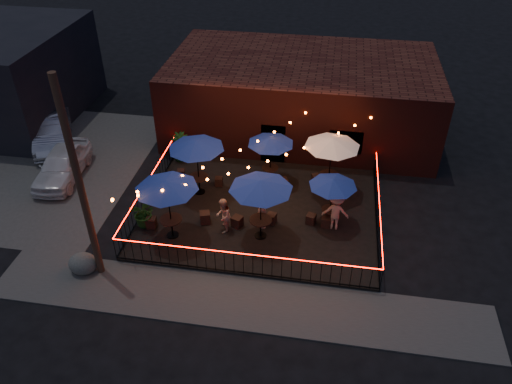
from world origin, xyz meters
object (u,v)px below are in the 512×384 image
utility_pole (80,186)px  cafe_table_4 (333,183)px  cafe_table_1 (196,145)px  cooler (163,188)px  cafe_table_5 (332,143)px  boulder (83,264)px  cafe_table_0 (166,185)px  cafe_table_2 (261,185)px  cafe_table_3 (271,141)px

utility_pole → cafe_table_4: size_ratio=3.46×
utility_pole → cafe_table_4: utility_pole is taller
cafe_table_1 → cooler: 2.62m
cafe_table_5 → boulder: (-8.89, -6.68, -2.26)m
cafe_table_1 → boulder: (-3.09, -5.54, -2.27)m
cafe_table_4 → boulder: size_ratio=2.34×
cafe_table_5 → boulder: cafe_table_5 is taller
cooler → cafe_table_1: bearing=3.4°
cafe_table_0 → boulder: (-2.76, -2.40, -2.27)m
cafe_table_4 → cafe_table_5: size_ratio=0.77×
utility_pole → cafe_table_4: (8.42, 4.24, -1.85)m
cafe_table_4 → cafe_table_2: bearing=-153.3°
cafe_table_1 → cafe_table_2: (3.24, -2.60, 0.03)m
cafe_table_2 → cafe_table_3: 4.08m
cafe_table_1 → cafe_table_5: 5.91m
cafe_table_4 → cooler: cafe_table_4 is taller
cafe_table_3 → cafe_table_5: size_ratio=0.90×
cafe_table_2 → cafe_table_4: cafe_table_2 is taller
cafe_table_0 → cafe_table_5: size_ratio=0.92×
cafe_table_4 → cafe_table_3: bearing=137.3°
cafe_table_4 → cafe_table_5: bearing=94.1°
cafe_table_0 → cafe_table_4: 6.61m
cafe_table_3 → cafe_table_4: 3.97m
cafe_table_4 → cafe_table_5: 2.42m
cafe_table_1 → cafe_table_4: bearing=-11.6°
cafe_table_0 → cooler: 3.49m
cooler → cafe_table_0: bearing=-81.7°
cafe_table_0 → cafe_table_4: size_ratio=1.20×
cafe_table_0 → cafe_table_3: 5.73m
cafe_table_1 → cooler: cafe_table_1 is taller
cafe_table_1 → boulder: bearing=-119.2°
utility_pole → boulder: bearing=-173.1°
utility_pole → boulder: size_ratio=8.08×
cafe_table_0 → cafe_table_2: cafe_table_2 is taller
cafe_table_2 → cooler: cafe_table_2 is taller
cafe_table_5 → cafe_table_1: bearing=-168.9°
cafe_table_5 → cooler: 7.82m
cafe_table_1 → cafe_table_5: cafe_table_1 is taller
utility_pole → cafe_table_2: utility_pole is taller
utility_pole → cafe_table_1: size_ratio=2.92×
boulder → cafe_table_5: bearing=36.9°
cafe_table_2 → boulder: (-6.33, -2.94, -2.30)m
cafe_table_3 → cafe_table_1: bearing=-154.5°
cafe_table_5 → cooler: (-7.35, -1.72, -2.02)m
cafe_table_1 → cafe_table_4: size_ratio=1.18×
utility_pole → cafe_table_2: bearing=26.7°
cafe_table_0 → cafe_table_2: (3.57, 0.54, 0.02)m
utility_pole → cafe_table_5: bearing=38.7°
cafe_table_4 → cooler: 7.70m
utility_pole → cooler: 6.00m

